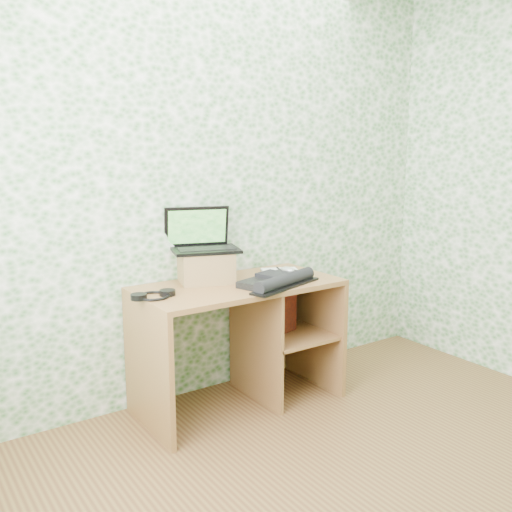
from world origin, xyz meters
TOP-DOWN VIEW (x-y plane):
  - wall_back at (0.00, 1.75)m, footprint 3.50×0.00m
  - desk at (0.08, 1.47)m, footprint 1.20×0.60m
  - riser at (-0.13, 1.58)m, footprint 0.37×0.33m
  - laptop at (-0.13, 1.63)m, footprint 0.45×0.38m
  - keyboard at (0.18, 1.29)m, footprint 0.54×0.41m
  - headphones at (-0.54, 1.44)m, footprint 0.25×0.19m
  - notepad at (0.35, 1.46)m, footprint 0.34×0.39m
  - mouse at (0.34, 1.41)m, footprint 0.10×0.12m
  - pen at (0.37, 1.53)m, footprint 0.06×0.15m
  - red_box at (0.30, 1.44)m, footprint 0.27×0.15m

SIDE VIEW (x-z plane):
  - desk at x=0.08m, z-range 0.11..0.86m
  - red_box at x=0.30m, z-range 0.39..0.70m
  - notepad at x=0.35m, z-range 0.75..0.77m
  - headphones at x=-0.54m, z-range 0.75..0.78m
  - pen at x=0.37m, z-range 0.77..0.77m
  - keyboard at x=0.18m, z-range 0.74..0.81m
  - mouse at x=0.34m, z-range 0.77..0.80m
  - riser at x=-0.13m, z-range 0.75..0.93m
  - laptop at x=-0.13m, z-range 0.86..1.12m
  - wall_back at x=0.00m, z-range -0.45..3.05m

